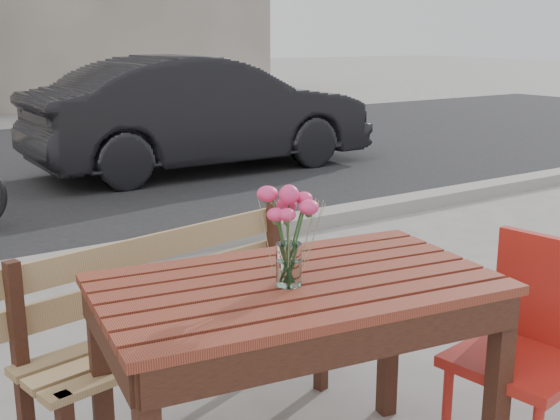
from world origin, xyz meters
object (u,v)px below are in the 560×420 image
object	(u,v)px
parked_car	(203,113)
red_chair	(532,339)
main_table	(297,317)
main_vase	(289,224)

from	to	relation	value
parked_car	red_chair	bearing A→B (deg)	163.69
parked_car	main_table	bearing A→B (deg)	155.62
main_vase	parked_car	size ratio (longest dim) A/B	0.08
main_vase	main_table	bearing A→B (deg)	28.13
red_chair	main_table	bearing A→B (deg)	-120.44
main_table	parked_car	size ratio (longest dim) A/B	0.34
red_chair	parked_car	distance (m)	6.25
main_table	main_vase	xyz separation A→B (m)	(-0.05, -0.03, 0.33)
main_table	red_chair	size ratio (longest dim) A/B	1.61
red_chair	main_vase	bearing A→B (deg)	-117.70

